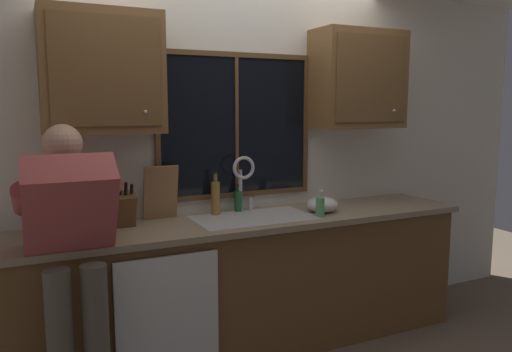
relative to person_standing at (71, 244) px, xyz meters
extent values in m
cube|color=silver|center=(1.13, 0.68, 0.31)|extent=(5.56, 0.12, 2.55)
cube|color=black|center=(1.18, 0.61, 0.56)|extent=(1.10, 0.02, 0.95)
cube|color=brown|center=(1.18, 0.60, 1.05)|extent=(1.17, 0.02, 0.04)
cube|color=brown|center=(1.18, 0.60, 0.07)|extent=(1.17, 0.02, 0.04)
cube|color=brown|center=(0.62, 0.60, 0.56)|extent=(0.03, 0.02, 0.95)
cube|color=brown|center=(1.75, 0.60, 0.56)|extent=(0.03, 0.02, 0.95)
cube|color=brown|center=(1.18, 0.60, 0.56)|extent=(0.02, 0.02, 0.95)
cube|color=brown|center=(1.13, 0.33, -0.52)|extent=(3.16, 0.58, 0.88)
cube|color=gray|center=(1.13, 0.31, -0.06)|extent=(3.22, 0.62, 0.04)
cube|color=white|center=(0.50, 0.01, -0.51)|extent=(0.60, 0.02, 0.74)
cube|color=brown|center=(0.26, 0.45, 0.90)|extent=(0.69, 0.33, 0.72)
cube|color=brown|center=(0.26, 0.28, 0.90)|extent=(0.61, 0.01, 0.62)
sphere|color=#B2B2B7|center=(0.47, 0.28, 0.67)|extent=(0.02, 0.02, 0.02)
cube|color=brown|center=(2.11, 0.45, 0.90)|extent=(0.69, 0.33, 0.72)
cube|color=brown|center=(2.11, 0.28, 0.90)|extent=(0.61, 0.01, 0.62)
sphere|color=#B2B2B7|center=(2.32, 0.28, 0.67)|extent=(0.02, 0.02, 0.02)
cube|color=#B7B7BC|center=(1.18, 0.32, -0.05)|extent=(0.80, 0.46, 0.02)
cube|color=#9C9CA0|center=(0.98, 0.32, -0.15)|extent=(0.36, 0.42, 0.20)
cube|color=#9C9CA0|center=(1.38, 0.32, -0.15)|extent=(0.36, 0.42, 0.20)
cube|color=#B7B7BC|center=(1.18, 0.32, -0.15)|extent=(0.04, 0.42, 0.20)
cylinder|color=silver|center=(1.18, 0.54, 0.11)|extent=(0.03, 0.03, 0.30)
torus|color=silver|center=(1.18, 0.48, 0.28)|extent=(0.16, 0.02, 0.16)
cylinder|color=silver|center=(1.26, 0.54, 0.01)|extent=(0.03, 0.03, 0.09)
cylinder|color=#595147|center=(0.09, -0.14, -0.52)|extent=(0.13, 0.13, 0.88)
cube|color=#B24C4C|center=(0.00, 0.01, 0.16)|extent=(0.44, 0.49, 0.61)
sphere|color=tan|center=(0.00, 0.22, 0.50)|extent=(0.21, 0.21, 0.21)
cylinder|color=#B24C4C|center=(-0.22, 0.19, 0.21)|extent=(0.09, 0.52, 0.26)
cylinder|color=#B24C4C|center=(0.22, 0.19, 0.21)|extent=(0.09, 0.52, 0.26)
cube|color=brown|center=(0.36, 0.44, 0.06)|extent=(0.12, 0.18, 0.25)
cylinder|color=black|center=(0.32, 0.38, 0.21)|extent=(0.02, 0.05, 0.09)
cylinder|color=black|center=(0.36, 0.38, 0.21)|extent=(0.02, 0.04, 0.08)
cylinder|color=black|center=(0.39, 0.38, 0.20)|extent=(0.02, 0.04, 0.06)
cube|color=#997047|center=(0.61, 0.53, 0.13)|extent=(0.22, 0.10, 0.36)
ellipsoid|color=silver|center=(1.71, 0.28, 0.01)|extent=(0.23, 0.23, 0.11)
cylinder|color=#59A566|center=(1.61, 0.16, 0.02)|extent=(0.06, 0.06, 0.13)
cylinder|color=silver|center=(1.61, 0.16, 0.11)|extent=(0.02, 0.02, 0.04)
cylinder|color=silver|center=(1.61, 0.14, 0.14)|extent=(0.01, 0.04, 0.01)
cylinder|color=olive|center=(0.99, 0.52, 0.07)|extent=(0.06, 0.06, 0.23)
cylinder|color=brown|center=(0.99, 0.52, 0.21)|extent=(0.03, 0.03, 0.06)
cylinder|color=black|center=(0.99, 0.52, 0.25)|extent=(0.03, 0.03, 0.01)
cylinder|color=#1E592D|center=(1.17, 0.55, 0.03)|extent=(0.06, 0.06, 0.15)
cylinder|color=#184724|center=(1.17, 0.55, 0.12)|extent=(0.03, 0.03, 0.04)
cylinder|color=black|center=(1.17, 0.55, 0.15)|extent=(0.03, 0.03, 0.01)
camera|label=1|loc=(-0.21, -2.64, 0.70)|focal=34.91mm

